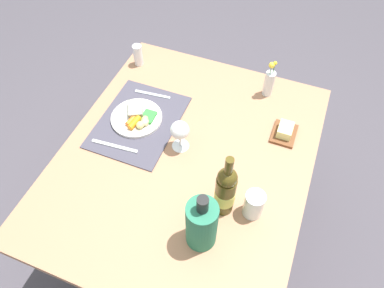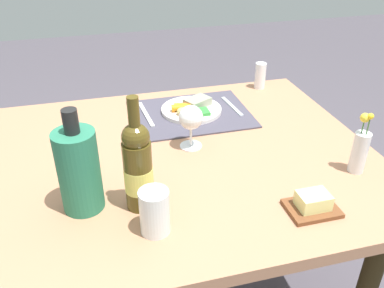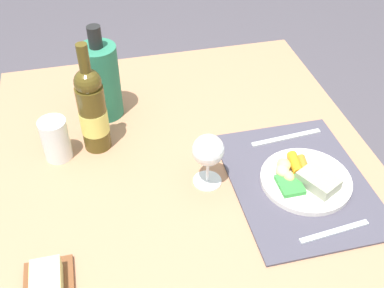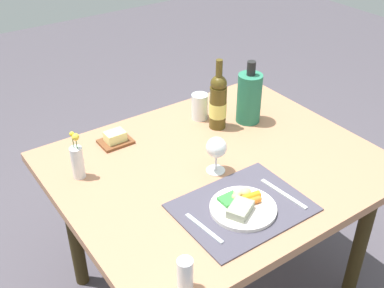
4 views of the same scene
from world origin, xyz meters
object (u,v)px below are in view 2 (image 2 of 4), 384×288
at_px(knife, 146,114).
at_px(wine_glass, 191,119).
at_px(salt_shaker, 260,76).
at_px(wine_bottle, 138,167).
at_px(butter_dish, 313,204).
at_px(dinner_plate, 192,109).
at_px(fork, 232,106).
at_px(water_tumbler, 155,214).
at_px(cooler_bottle, 79,170).
at_px(flower_vase, 360,150).
at_px(dining_table, 182,175).

distance_m(knife, wine_glass, 0.29).
xyz_separation_m(salt_shaker, wine_bottle, (0.61, 0.65, 0.07)).
bearing_deg(butter_dish, dinner_plate, -75.91).
distance_m(dinner_plate, butter_dish, 0.64).
relative_size(fork, water_tumbler, 1.48).
bearing_deg(knife, cooler_bottle, 58.73).
relative_size(flower_vase, salt_shaker, 1.76).
relative_size(dinner_plate, butter_dish, 1.73).
bearing_deg(knife, salt_shaker, -168.93).
height_order(salt_shaker, wine_glass, wine_glass).
bearing_deg(wine_glass, water_tumbler, 63.03).
relative_size(knife, flower_vase, 1.07).
xyz_separation_m(cooler_bottle, water_tumbler, (-0.16, 0.14, -0.06)).
distance_m(dining_table, butter_dish, 0.45).
relative_size(dining_table, butter_dish, 9.30).
bearing_deg(wine_bottle, butter_dish, 162.43).
bearing_deg(cooler_bottle, flower_vase, 177.23).
height_order(cooler_bottle, wine_glass, cooler_bottle).
distance_m(dining_table, dinner_plate, 0.31).
distance_m(knife, butter_dish, 0.72).
xyz_separation_m(salt_shaker, cooler_bottle, (0.75, 0.62, 0.06)).
relative_size(water_tumbler, butter_dish, 0.90).
relative_size(knife, cooler_bottle, 0.73).
bearing_deg(salt_shaker, cooler_bottle, 39.34).
distance_m(wine_bottle, water_tumbler, 0.13).
height_order(fork, water_tumbler, water_tumbler).
xyz_separation_m(dining_table, knife, (0.07, -0.29, 0.09)).
height_order(water_tumbler, butter_dish, water_tumbler).
bearing_deg(knife, dinner_plate, 168.40).
bearing_deg(fork, dinner_plate, -4.42).
height_order(dinner_plate, salt_shaker, salt_shaker).
bearing_deg(dinner_plate, fork, -178.86).
height_order(dining_table, flower_vase, flower_vase).
bearing_deg(water_tumbler, fork, -124.49).
bearing_deg(butter_dish, wine_glass, -60.52).
bearing_deg(dinner_plate, water_tumbler, 67.33).
distance_m(salt_shaker, cooler_bottle, 0.97).
distance_m(dinner_plate, salt_shaker, 0.38).
bearing_deg(salt_shaker, flower_vase, 92.47).
relative_size(fork, cooler_bottle, 0.61).
xyz_separation_m(dining_table, wine_glass, (-0.04, -0.04, 0.18)).
xyz_separation_m(fork, knife, (0.33, -0.02, 0.00)).
bearing_deg(butter_dish, salt_shaker, -103.37).
bearing_deg(wine_glass, fork, -133.82).
bearing_deg(knife, wine_bottle, 74.73).
bearing_deg(butter_dish, cooler_bottle, -16.56).
relative_size(dinner_plate, cooler_bottle, 0.80).
distance_m(fork, knife, 0.33).
relative_size(flower_vase, butter_dish, 1.47).
distance_m(wine_bottle, wine_glass, 0.33).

